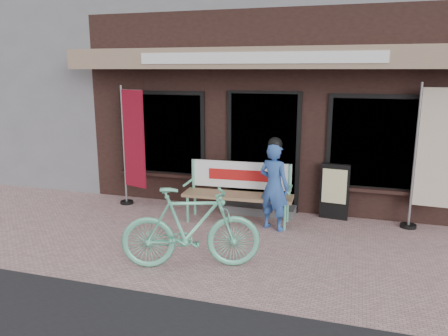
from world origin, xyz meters
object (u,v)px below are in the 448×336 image
(bench, at_px, (239,187))
(bicycle, at_px, (191,228))
(person, at_px, (274,185))
(menu_stand, at_px, (334,191))
(nobori_red, at_px, (132,145))
(nobori_cream, at_px, (432,156))

(bench, relative_size, bicycle, 1.04)
(person, relative_size, menu_stand, 1.56)
(bench, xyz_separation_m, menu_stand, (1.57, 0.56, -0.09))
(bicycle, bearing_deg, nobori_red, 23.28)
(bicycle, bearing_deg, nobori_cream, -71.82)
(nobori_red, relative_size, nobori_cream, 0.96)
(bicycle, height_order, menu_stand, bicycle)
(bench, bearing_deg, nobori_red, 171.71)
(menu_stand, bearing_deg, bicycle, -117.36)
(person, xyz_separation_m, bicycle, (-0.77, -1.73, -0.20))
(bench, relative_size, person, 1.24)
(bicycle, height_order, nobori_red, nobori_red)
(person, relative_size, nobori_cream, 0.64)
(person, height_order, bicycle, person)
(menu_stand, bearing_deg, bench, -154.21)
(menu_stand, bearing_deg, nobori_cream, 1.96)
(nobori_cream, relative_size, menu_stand, 2.42)
(bench, bearing_deg, bicycle, -96.06)
(nobori_cream, bearing_deg, menu_stand, 179.83)
(bench, bearing_deg, nobori_cream, 5.59)
(nobori_red, bearing_deg, menu_stand, 23.17)
(nobori_cream, bearing_deg, bicycle, -138.26)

